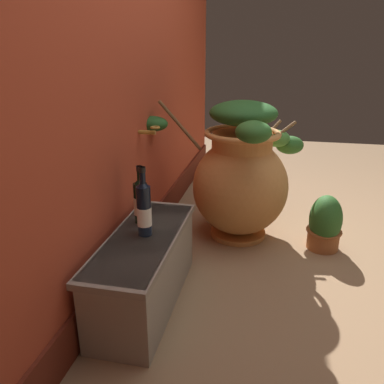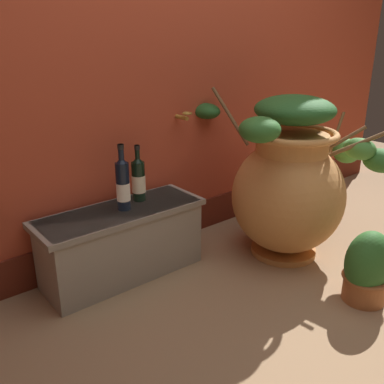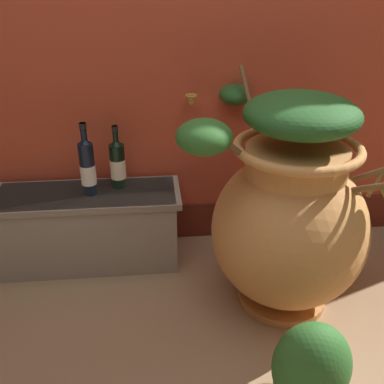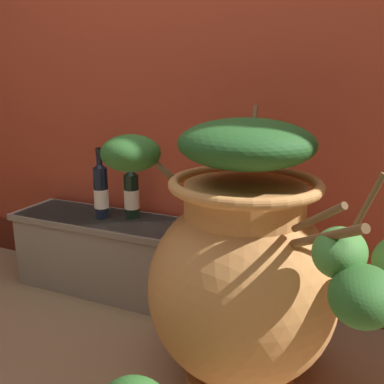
# 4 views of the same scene
# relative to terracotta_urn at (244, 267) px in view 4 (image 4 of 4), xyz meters

# --- Properties ---
(back_wall) EXTENTS (4.40, 0.33, 2.60)m
(back_wall) POSITION_rel_terracotta_urn_xyz_m (-0.42, 0.67, 0.85)
(back_wall) COLOR #B74228
(back_wall) RESTS_ON ground_plane
(terracotta_urn) EXTENTS (1.00, 1.06, 0.93)m
(terracotta_urn) POSITION_rel_terracotta_urn_xyz_m (0.00, 0.00, 0.00)
(terracotta_urn) COLOR #D68E4C
(terracotta_urn) RESTS_ON ground_plane
(stone_ledge) EXTENTS (0.88, 0.32, 0.38)m
(stone_ledge) POSITION_rel_terracotta_urn_xyz_m (-0.87, 0.39, -0.23)
(stone_ledge) COLOR #9E9384
(stone_ledge) RESTS_ON ground_plane
(wine_bottle_left) EXTENTS (0.07, 0.07, 0.30)m
(wine_bottle_left) POSITION_rel_terracotta_urn_xyz_m (-0.71, 0.45, 0.06)
(wine_bottle_left) COLOR black
(wine_bottle_left) RESTS_ON stone_ledge
(wine_bottle_middle) EXTENTS (0.07, 0.07, 0.34)m
(wine_bottle_middle) POSITION_rel_terracotta_urn_xyz_m (-0.85, 0.39, 0.08)
(wine_bottle_middle) COLOR black
(wine_bottle_middle) RESTS_ON stone_ledge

